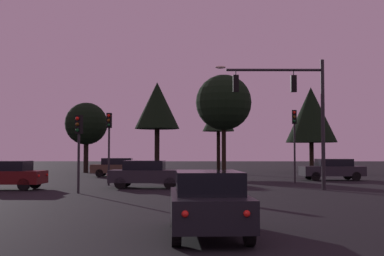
{
  "coord_description": "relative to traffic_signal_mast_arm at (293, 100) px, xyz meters",
  "views": [
    {
      "loc": [
        -0.32,
        -7.11,
        1.95
      ],
      "look_at": [
        -0.54,
        18.36,
        3.22
      ],
      "focal_mm": 46.52,
      "sensor_mm": 36.0,
      "label": 1
    }
  ],
  "objects": [
    {
      "name": "tree_behind_sign",
      "position": [
        -3.29,
        7.25,
        0.6
      ],
      "size": [
        3.79,
        3.79,
        7.27
      ],
      "color": "black",
      "rests_on": "ground"
    },
    {
      "name": "car_crossing_right",
      "position": [
        -15.29,
        -0.09,
        -3.96
      ],
      "size": [
        4.22,
        1.97,
        1.52
      ],
      "color": "#4C0F0F",
      "rests_on": "ground"
    },
    {
      "name": "car_crossing_left",
      "position": [
        -7.92,
        1.16,
        -3.96
      ],
      "size": [
        4.19,
        2.01,
        1.52
      ],
      "color": "#232328",
      "rests_on": "ground"
    },
    {
      "name": "ground_plane",
      "position": [
        -4.83,
        5.18,
        -4.76
      ],
      "size": [
        168.0,
        168.0,
        0.0
      ],
      "primitive_type": "plane",
      "color": "black",
      "rests_on": "ground"
    },
    {
      "name": "traffic_light_median",
      "position": [
        -10.39,
        3.27,
        -1.68
      ],
      "size": [
        0.31,
        0.35,
        4.35
      ],
      "color": "#232326",
      "rests_on": "ground"
    },
    {
      "name": "tree_lot_edge",
      "position": [
        -3.03,
        21.35,
        0.7
      ],
      "size": [
        3.08,
        3.08,
        6.99
      ],
      "color": "black",
      "rests_on": "ground"
    },
    {
      "name": "car_far_lane",
      "position": [
        4.54,
        9.09,
        -3.96
      ],
      "size": [
        4.49,
        2.11,
        1.52
      ],
      "color": "#232328",
      "rests_on": "ground"
    },
    {
      "name": "traffic_light_corner_left",
      "position": [
        1.21,
        5.76,
        -1.43
      ],
      "size": [
        0.33,
        0.37,
        4.73
      ],
      "color": "#232326",
      "rests_on": "ground"
    },
    {
      "name": "tree_center_horizon",
      "position": [
        6.45,
        23.68,
        1.03
      ],
      "size": [
        5.12,
        5.12,
        8.6
      ],
      "color": "black",
      "rests_on": "ground"
    },
    {
      "name": "traffic_signal_mast_arm",
      "position": [
        0.0,
        0.0,
        0.0
      ],
      "size": [
        5.83,
        0.44,
        6.93
      ],
      "color": "#232326",
      "rests_on": "ground"
    },
    {
      "name": "tree_left_far",
      "position": [
        -8.82,
        19.82,
        1.58
      ],
      "size": [
        4.18,
        4.18,
        8.57
      ],
      "color": "black",
      "rests_on": "ground"
    },
    {
      "name": "traffic_light_corner_right",
      "position": [
        -10.84,
        -2.5,
        -2.06
      ],
      "size": [
        0.37,
        0.39,
        3.77
      ],
      "color": "#232326",
      "rests_on": "ground"
    },
    {
      "name": "tree_right_cluster",
      "position": [
        -15.98,
        22.24,
        0.04
      ],
      "size": [
        4.15,
        4.15,
        6.9
      ],
      "color": "black",
      "rests_on": "ground"
    },
    {
      "name": "car_parked_lot",
      "position": [
        -11.53,
        14.31,
        -3.96
      ],
      "size": [
        4.58,
        2.06,
        1.52
      ],
      "color": "#473828",
      "rests_on": "ground"
    },
    {
      "name": "car_nearside_lane",
      "position": [
        -4.88,
        -14.67,
        -3.96
      ],
      "size": [
        1.96,
        4.25,
        1.52
      ],
      "color": "black",
      "rests_on": "ground"
    }
  ]
}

